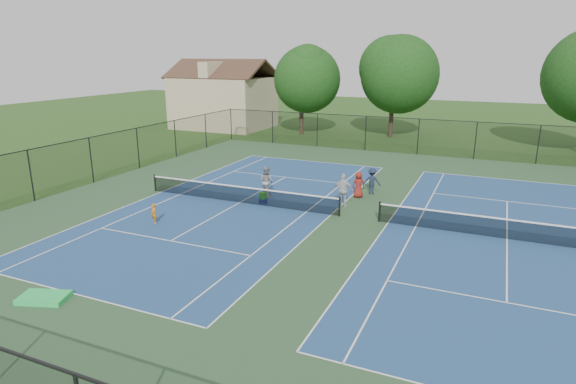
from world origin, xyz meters
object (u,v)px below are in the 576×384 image
at_px(tree_back_a, 302,75).
at_px(ball_hopper, 263,196).
at_px(clapboard_house, 224,100).
at_px(instructor, 266,181).
at_px(bystander_b, 372,181).
at_px(bystander_c, 358,185).
at_px(tree_back_b, 394,70).
at_px(ball_crate, 263,201).
at_px(child_player, 154,214).
at_px(bystander_a, 343,190).

distance_m(tree_back_a, ball_hopper, 25.32).
bearing_deg(clapboard_house, instructor, -54.04).
distance_m(instructor, bystander_b, 6.36).
bearing_deg(clapboard_house, bystander_c, -44.15).
bearing_deg(tree_back_a, clapboard_house, 174.29).
bearing_deg(instructor, tree_back_a, -57.42).
bearing_deg(tree_back_b, ball_crate, -93.83).
height_order(instructor, ball_crate, instructor).
bearing_deg(child_player, ball_crate, 80.07).
distance_m(clapboard_house, child_player, 32.89).
bearing_deg(instructor, bystander_c, -143.69).
xyz_separation_m(clapboard_house, bystander_b, (22.44, -20.21, -2.29)).
height_order(child_player, instructor, instructor).
height_order(tree_back_b, instructor, tree_back_b).
bearing_deg(ball_crate, tree_back_b, 86.17).
distance_m(tree_back_b, bystander_a, 25.14).
bearing_deg(instructor, tree_back_b, -79.66).
distance_m(child_player, bystander_c, 11.75).
xyz_separation_m(tree_back_b, instructor, (-2.18, -24.19, -5.69)).
xyz_separation_m(bystander_a, ball_hopper, (-4.34, -1.24, -0.48)).
relative_size(tree_back_b, bystander_a, 5.30).
relative_size(clapboard_house, child_player, 10.61).
xyz_separation_m(clapboard_house, instructor, (16.82, -23.19, -2.18)).
bearing_deg(bystander_c, clapboard_house, -76.94).
distance_m(child_player, ball_hopper, 6.23).
distance_m(tree_back_b, clapboard_house, 19.35).
height_order(clapboard_house, bystander_b, clapboard_house).
relative_size(clapboard_house, bystander_a, 5.70).
bearing_deg(bystander_a, instructor, -7.27).
height_order(tree_back_b, ball_hopper, tree_back_b).
bearing_deg(instructor, ball_hopper, 123.71).
bearing_deg(bystander_c, bystander_b, -150.04).
relative_size(bystander_a, ball_crate, 5.00).
bearing_deg(bystander_a, tree_back_a, -67.80).
bearing_deg(ball_hopper, clapboard_house, 125.10).
bearing_deg(tree_back_b, instructor, -95.14).
relative_size(child_player, ball_crate, 2.69).
height_order(child_player, ball_crate, child_player).
height_order(tree_back_a, clapboard_house, tree_back_a).
relative_size(child_player, instructor, 0.56).
bearing_deg(tree_back_a, child_player, -82.51).
height_order(clapboard_house, bystander_c, clapboard_house).
distance_m(instructor, bystander_c, 5.43).
height_order(tree_back_a, instructor, tree_back_a).
relative_size(tree_back_b, ball_crate, 26.46).
xyz_separation_m(tree_back_b, ball_crate, (-1.71, -25.60, -6.45)).
bearing_deg(tree_back_a, instructor, -72.91).
bearing_deg(ball_hopper, bystander_b, 40.43).
height_order(bystander_b, ball_crate, bystander_b).
height_order(bystander_c, ball_crate, bystander_c).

